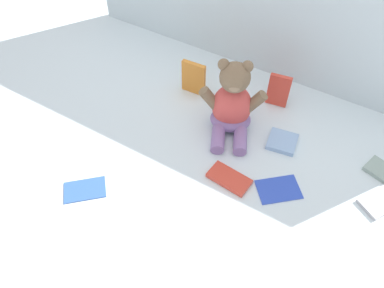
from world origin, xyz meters
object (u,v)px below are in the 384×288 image
Objects in this scene: book_case_3 at (380,202)px; book_case_0 at (85,189)px; book_case_1 at (229,179)px; book_case_2 at (194,78)px; book_case_4 at (383,172)px; book_case_7 at (279,90)px; teddy_bear at (232,105)px; book_case_5 at (282,142)px; book_case_6 at (279,189)px.

book_case_0 is at bearing 58.99° from book_case_3.
book_case_1 reaches higher than book_case_0.
book_case_2 is 0.75m from book_case_4.
book_case_7 is at bearing 2.01° from book_case_3.
teddy_bear is 0.23m from book_case_7.
book_case_1 is 0.47m from book_case_3.
book_case_4 is 0.46m from book_case_7.
book_case_5 is at bearing 114.82° from book_case_4.
book_case_0 is 0.96× the size of book_case_2.
book_case_7 is at bearing 19.49° from book_case_5.
book_case_6 is at bearing -32.68° from book_case_2.
book_case_0 is 1.01× the size of book_case_7.
book_case_1 is 1.42× the size of book_case_5.
book_case_4 reaches higher than book_case_6.
book_case_6 is (0.53, 0.32, -0.00)m from book_case_0.
book_case_7 is at bearing 7.04° from book_case_1.
book_case_3 is at bearing 70.38° from book_case_6.
teddy_bear is 0.33m from book_case_6.
book_case_5 is (0.47, 0.51, 0.00)m from book_case_0.
book_case_4 is at bearing -91.06° from book_case_5.
book_case_0 is 0.69m from book_case_5.
teddy_bear reaches higher than book_case_1.
book_case_5 is at bearing -13.98° from book_case_2.
teddy_bear is 2.19× the size of book_case_7.
book_case_4 is at bearing -97.85° from book_case_0.
book_case_7 is at bearing 15.17° from book_case_2.
book_case_3 is at bearing -38.04° from book_case_7.
book_case_3 is at bearing -14.63° from book_case_2.
book_case_7 reaches higher than book_case_3.
book_case_2 reaches higher than book_case_6.
book_case_5 is (0.41, -0.08, -0.06)m from book_case_2.
book_case_4 is 0.36m from book_case_6.
book_case_3 is 0.31m from book_case_6.
teddy_bear is at bearing -163.78° from book_case_6.
teddy_bear is 0.23m from book_case_2.
teddy_bear is 0.57m from book_case_0.
book_case_1 is at bearing -47.82° from book_case_2.
book_case_3 is (0.55, -0.05, -0.10)m from teddy_bear.
book_case_7 is (-0.44, 0.13, 0.06)m from book_case_4.
book_case_7 is (-0.01, 0.42, 0.06)m from book_case_1.
book_case_1 is 1.07× the size of book_case_7.
teddy_bear is 2.09× the size of book_case_6.
book_case_2 is at bearing 70.29° from book_case_5.
book_case_4 is (0.53, 0.07, -0.10)m from teddy_bear.
book_case_0 is 0.98m from book_case_4.
teddy_bear is 0.55m from book_case_4.
book_case_0 is 1.07× the size of book_case_3.
book_case_4 is 0.86× the size of book_case_7.
teddy_bear is at bearing 32.24° from book_case_1.
book_case_5 is at bearing -18.69° from teddy_bear.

